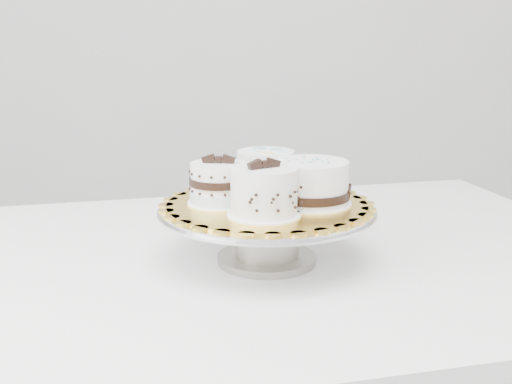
{
  "coord_description": "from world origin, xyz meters",
  "views": [
    {
      "loc": [
        0.07,
        -0.85,
        1.12
      ],
      "look_at": [
        0.11,
        0.14,
        0.87
      ],
      "focal_mm": 45.0,
      "sensor_mm": 36.0,
      "label": 1
    }
  ],
  "objects_px": {
    "cake_stand": "(267,224)",
    "cake_ribbon": "(311,184)",
    "cake_dots": "(266,171)",
    "cake_board": "(267,205)",
    "cake_swirl": "(264,193)",
    "cake_banded": "(219,185)",
    "table": "(259,291)"
  },
  "relations": [
    {
      "from": "cake_banded",
      "to": "cake_stand",
      "type": "bearing_deg",
      "value": 6.71
    },
    {
      "from": "cake_dots",
      "to": "cake_banded",
      "type": "bearing_deg",
      "value": -146.61
    },
    {
      "from": "table",
      "to": "cake_dots",
      "type": "bearing_deg",
      "value": 57.83
    },
    {
      "from": "cake_board",
      "to": "cake_ribbon",
      "type": "relative_size",
      "value": 2.2
    },
    {
      "from": "cake_dots",
      "to": "cake_ribbon",
      "type": "relative_size",
      "value": 0.81
    },
    {
      "from": "cake_ribbon",
      "to": "cake_banded",
      "type": "bearing_deg",
      "value": -169.2
    },
    {
      "from": "table",
      "to": "cake_swirl",
      "type": "distance_m",
      "value": 0.23
    },
    {
      "from": "table",
      "to": "cake_dots",
      "type": "distance_m",
      "value": 0.21
    },
    {
      "from": "cake_swirl",
      "to": "cake_ribbon",
      "type": "relative_size",
      "value": 0.93
    },
    {
      "from": "cake_dots",
      "to": "cake_ribbon",
      "type": "distance_m",
      "value": 0.11
    },
    {
      "from": "cake_swirl",
      "to": "cake_ribbon",
      "type": "height_order",
      "value": "cake_swirl"
    },
    {
      "from": "cake_swirl",
      "to": "cake_banded",
      "type": "height_order",
      "value": "cake_swirl"
    },
    {
      "from": "cake_board",
      "to": "cake_swirl",
      "type": "distance_m",
      "value": 0.08
    },
    {
      "from": "cake_stand",
      "to": "cake_ribbon",
      "type": "xyz_separation_m",
      "value": [
        0.07,
        -0.0,
        0.07
      ]
    },
    {
      "from": "cake_board",
      "to": "cake_banded",
      "type": "distance_m",
      "value": 0.08
    },
    {
      "from": "cake_board",
      "to": "cake_stand",
      "type": "bearing_deg",
      "value": -90.0
    },
    {
      "from": "cake_stand",
      "to": "cake_ribbon",
      "type": "height_order",
      "value": "cake_ribbon"
    },
    {
      "from": "cake_board",
      "to": "cake_dots",
      "type": "xyz_separation_m",
      "value": [
        0.0,
        0.08,
        0.04
      ]
    },
    {
      "from": "table",
      "to": "cake_board",
      "type": "relative_size",
      "value": 4.42
    },
    {
      "from": "table",
      "to": "cake_banded",
      "type": "xyz_separation_m",
      "value": [
        -0.07,
        -0.04,
        0.2
      ]
    },
    {
      "from": "cake_swirl",
      "to": "cake_banded",
      "type": "bearing_deg",
      "value": 103.07
    },
    {
      "from": "cake_board",
      "to": "cake_swirl",
      "type": "xyz_separation_m",
      "value": [
        -0.01,
        -0.07,
        0.04
      ]
    },
    {
      "from": "cake_board",
      "to": "cake_swirl",
      "type": "height_order",
      "value": "cake_swirl"
    },
    {
      "from": "cake_board",
      "to": "cake_banded",
      "type": "relative_size",
      "value": 3.15
    },
    {
      "from": "table",
      "to": "cake_ribbon",
      "type": "bearing_deg",
      "value": -40.86
    },
    {
      "from": "cake_stand",
      "to": "cake_ribbon",
      "type": "relative_size",
      "value": 2.4
    },
    {
      "from": "cake_dots",
      "to": "cake_ribbon",
      "type": "height_order",
      "value": "same"
    },
    {
      "from": "cake_board",
      "to": "cake_dots",
      "type": "relative_size",
      "value": 2.71
    },
    {
      "from": "cake_stand",
      "to": "cake_swirl",
      "type": "distance_m",
      "value": 0.1
    },
    {
      "from": "cake_banded",
      "to": "cake_dots",
      "type": "relative_size",
      "value": 0.86
    },
    {
      "from": "cake_board",
      "to": "cake_banded",
      "type": "height_order",
      "value": "cake_banded"
    },
    {
      "from": "cake_board",
      "to": "cake_ribbon",
      "type": "height_order",
      "value": "cake_ribbon"
    }
  ]
}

